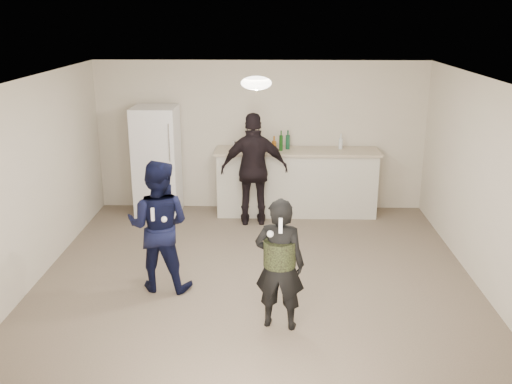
{
  "coord_description": "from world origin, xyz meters",
  "views": [
    {
      "loc": [
        0.18,
        -6.4,
        3.24
      ],
      "look_at": [
        0.0,
        0.2,
        1.15
      ],
      "focal_mm": 40.0,
      "sensor_mm": 36.0,
      "label": 1
    }
  ],
  "objects_px": {
    "counter": "(296,183)",
    "spectator": "(254,170)",
    "shaker": "(235,146)",
    "fridge": "(157,162)",
    "man": "(159,226)",
    "woman": "(280,264)"
  },
  "relations": [
    {
      "from": "counter",
      "to": "spectator",
      "type": "height_order",
      "value": "spectator"
    },
    {
      "from": "shaker",
      "to": "spectator",
      "type": "xyz_separation_m",
      "value": [
        0.32,
        -0.39,
        -0.28
      ]
    },
    {
      "from": "fridge",
      "to": "man",
      "type": "height_order",
      "value": "fridge"
    },
    {
      "from": "spectator",
      "to": "fridge",
      "type": "bearing_deg",
      "value": -17.62
    },
    {
      "from": "shaker",
      "to": "spectator",
      "type": "relative_size",
      "value": 0.1
    },
    {
      "from": "shaker",
      "to": "spectator",
      "type": "distance_m",
      "value": 0.58
    },
    {
      "from": "shaker",
      "to": "woman",
      "type": "relative_size",
      "value": 0.12
    },
    {
      "from": "man",
      "to": "spectator",
      "type": "distance_m",
      "value": 2.5
    },
    {
      "from": "man",
      "to": "woman",
      "type": "xyz_separation_m",
      "value": [
        1.43,
        -0.87,
        -0.08
      ]
    },
    {
      "from": "shaker",
      "to": "man",
      "type": "distance_m",
      "value": 2.78
    },
    {
      "from": "woman",
      "to": "spectator",
      "type": "distance_m",
      "value": 3.16
    },
    {
      "from": "man",
      "to": "spectator",
      "type": "height_order",
      "value": "spectator"
    },
    {
      "from": "fridge",
      "to": "shaker",
      "type": "xyz_separation_m",
      "value": [
        1.29,
        -0.03,
        0.28
      ]
    },
    {
      "from": "counter",
      "to": "woman",
      "type": "distance_m",
      "value": 3.64
    },
    {
      "from": "fridge",
      "to": "shaker",
      "type": "relative_size",
      "value": 10.59
    },
    {
      "from": "woman",
      "to": "spectator",
      "type": "xyz_separation_m",
      "value": [
        -0.36,
        3.13,
        0.17
      ]
    },
    {
      "from": "counter",
      "to": "spectator",
      "type": "bearing_deg",
      "value": -144.49
    },
    {
      "from": "woman",
      "to": "spectator",
      "type": "relative_size",
      "value": 0.81
    },
    {
      "from": "fridge",
      "to": "man",
      "type": "bearing_deg",
      "value": -78.73
    },
    {
      "from": "shaker",
      "to": "woman",
      "type": "bearing_deg",
      "value": -79.05
    },
    {
      "from": "man",
      "to": "woman",
      "type": "height_order",
      "value": "man"
    },
    {
      "from": "man",
      "to": "woman",
      "type": "bearing_deg",
      "value": 155.66
    }
  ]
}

